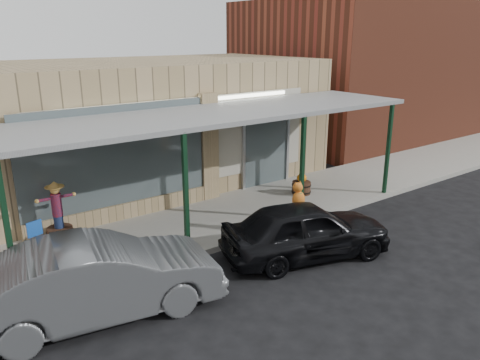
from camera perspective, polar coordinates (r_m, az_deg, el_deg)
ground at (r=10.70m, az=8.20°, el=-11.00°), size 120.00×120.00×0.00m
sidewalk at (r=13.20m, az=-2.76°, el=-4.78°), size 40.00×3.20×0.15m
storefront at (r=16.50m, az=-11.74°, el=6.70°), size 12.00×6.25×4.20m
awning at (r=12.36m, az=-2.85°, el=7.85°), size 12.00×3.00×3.04m
block_buildings_near at (r=18.11m, az=-7.60°, el=13.18°), size 61.00×8.00×8.00m
barrel_scarecrow at (r=12.20m, az=-21.21°, el=-4.86°), size 0.96×0.71×1.58m
barrel_pumpkin at (r=15.07m, az=7.50°, el=-0.74°), size 0.75×0.75×0.70m
handicap_sign at (r=9.99m, az=-23.51°, el=-7.44°), size 0.30×0.10×1.49m
parked_sedan at (r=11.08m, az=8.09°, el=-6.03°), size 4.28×2.64×1.54m
car_grey at (r=9.15m, az=-16.92°, el=-11.49°), size 4.78×2.31×1.51m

